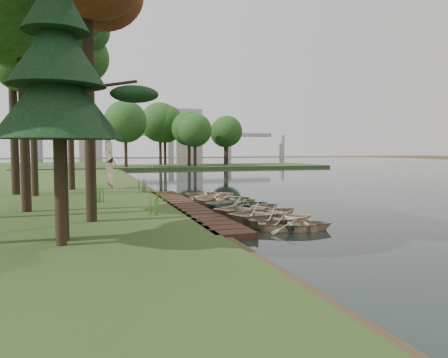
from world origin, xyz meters
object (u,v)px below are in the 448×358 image
object	(u,v)px
rowboat_2	(267,212)
rowboat_0	(295,222)
boardwalk	(187,208)
rowboat_1	(281,217)
stored_rowboat	(112,184)
pine_tree	(57,71)

from	to	relation	value
rowboat_2	rowboat_0	bearing A→B (deg)	161.31
boardwalk	rowboat_1	world-z (taller)	rowboat_1
boardwalk	rowboat_2	bearing A→B (deg)	-56.98
rowboat_0	rowboat_1	size ratio (longest dim) A/B	0.93
rowboat_1	stored_rowboat	size ratio (longest dim) A/B	0.91
rowboat_1	rowboat_2	bearing A→B (deg)	-1.25
rowboat_0	pine_tree	xyz separation A→B (m)	(-8.65, -1.28, 5.27)
rowboat_1	pine_tree	bearing A→B (deg)	100.54
rowboat_0	stored_rowboat	size ratio (longest dim) A/B	0.85
rowboat_1	rowboat_0	bearing A→B (deg)	173.70
pine_tree	stored_rowboat	bearing A→B (deg)	82.48
rowboat_0	pine_tree	world-z (taller)	pine_tree
rowboat_0	boardwalk	bearing A→B (deg)	40.87
stored_rowboat	pine_tree	xyz separation A→B (m)	(-2.56, -19.36, 4.96)
boardwalk	pine_tree	size ratio (longest dim) A/B	1.91
rowboat_0	stored_rowboat	distance (m)	19.09
stored_rowboat	pine_tree	distance (m)	20.15
rowboat_1	pine_tree	world-z (taller)	pine_tree
boardwalk	rowboat_1	xyz separation A→B (m)	(2.85, -5.46, 0.23)
rowboat_2	stored_rowboat	distance (m)	16.65
rowboat_1	rowboat_2	size ratio (longest dim) A/B	0.85
stored_rowboat	rowboat_0	bearing A→B (deg)	-160.74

